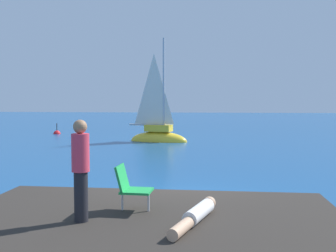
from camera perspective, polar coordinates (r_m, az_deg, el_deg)
name	(u,v)px	position (r m, az deg, el deg)	size (l,w,h in m)	color
ground_plane	(177,204)	(10.04, 1.39, -11.40)	(160.00, 160.00, 0.00)	navy
shore_ledge	(148,239)	(6.63, -2.97, -16.26)	(6.54, 4.16, 0.70)	#2D2823
boulder_seaward	(209,227)	(8.34, 6.11, -14.58)	(1.56, 1.25, 0.86)	#312620
boulder_inland	(207,227)	(8.37, 5.69, -14.53)	(1.37, 1.10, 0.75)	#2D2920
sailboat_near	(158,135)	(25.15, -1.44, -1.39)	(4.01, 2.02, 7.29)	yellow
person_sunbather	(196,215)	(6.30, 4.17, -12.88)	(0.68, 1.72, 0.25)	white
person_standing	(81,167)	(6.30, -12.72, -5.97)	(0.28, 0.28, 1.62)	black
beach_chair	(130,185)	(6.86, -5.57, -8.70)	(0.61, 0.50, 0.80)	green
marker_buoy	(57,134)	(32.23, -16.01, -1.11)	(0.56, 0.56, 1.13)	red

